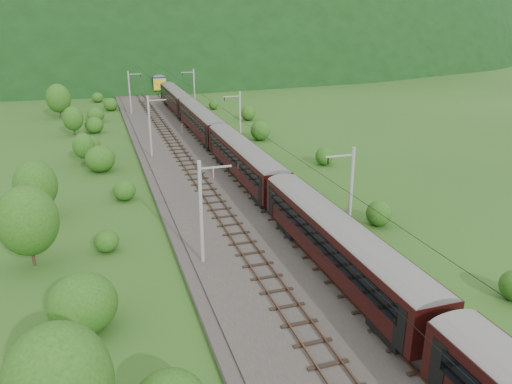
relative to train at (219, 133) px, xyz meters
name	(u,v)px	position (x,y,z in m)	size (l,w,h in m)	color
ground	(279,253)	(-2.40, -28.78, -3.54)	(600.00, 600.00, 0.00)	#274E18
railbed	(243,208)	(-2.40, -18.78, -3.39)	(14.00, 220.00, 0.30)	#38332D
track_left	(219,209)	(-4.80, -18.78, -3.17)	(2.40, 220.00, 0.27)	brown
track_right	(266,204)	(0.00, -18.78, -3.17)	(2.40, 220.00, 0.27)	brown
catenary_left	(150,125)	(-8.52, 3.22, 0.96)	(2.54, 192.28, 8.00)	gray
catenary_right	(240,119)	(3.72, 3.22, 0.96)	(2.54, 192.28, 8.00)	gray
overhead_wires	(242,139)	(-2.40, -18.78, 3.56)	(4.83, 198.00, 0.03)	black
mountain_main	(112,50)	(-2.40, 231.22, -3.54)	(504.00, 360.00, 244.00)	black
train	(219,133)	(0.00, 0.00, 0.00)	(2.99, 143.54, 5.20)	black
hazard_post_near	(213,172)	(-2.98, -8.77, -2.53)	(0.15, 0.15, 1.41)	red
hazard_post_far	(182,128)	(-2.22, 15.85, -2.50)	(0.16, 0.16, 1.48)	red
signal	(148,110)	(-5.73, 31.59, -2.06)	(0.22, 0.22, 2.02)	black
vegetation_left	(74,180)	(-17.98, -12.39, -0.85)	(12.93, 146.25, 6.45)	#1D4B14
vegetation_right	(396,211)	(9.85, -26.47, -2.27)	(6.19, 109.83, 2.89)	#1D4B14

